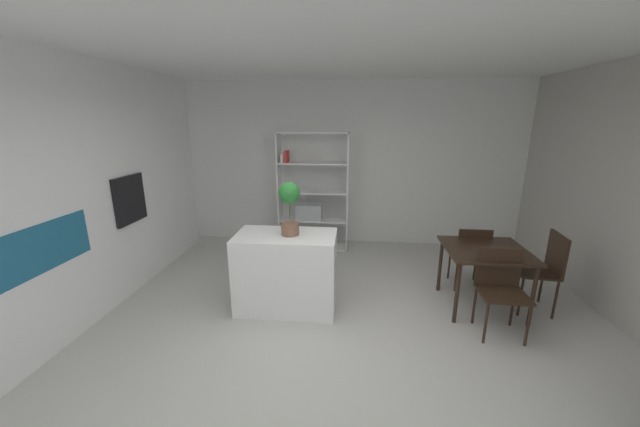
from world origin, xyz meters
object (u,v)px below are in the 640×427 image
(potted_plant_on_island, at_px, (290,203))
(open_bookshelf, at_px, (310,198))
(dining_chair_window_side, at_px, (545,265))
(dining_chair_near, at_px, (500,283))
(kitchen_island, at_px, (287,271))
(dining_table, at_px, (485,256))
(dining_chair_far, at_px, (471,252))
(built_in_oven, at_px, (130,199))

(potted_plant_on_island, xyz_separation_m, open_bookshelf, (-0.01, 2.02, -0.40))
(potted_plant_on_island, xyz_separation_m, dining_chair_window_side, (2.91, 0.21, -0.71))
(dining_chair_window_side, bearing_deg, dining_chair_near, -50.03)
(kitchen_island, relative_size, potted_plant_on_island, 1.89)
(dining_table, xyz_separation_m, dining_chair_far, (-0.00, 0.47, -0.14))
(potted_plant_on_island, relative_size, open_bookshelf, 0.30)
(open_bookshelf, xyz_separation_m, dining_chair_far, (2.26, -1.33, -0.37))
(kitchen_island, relative_size, dining_chair_near, 1.29)
(built_in_oven, bearing_deg, kitchen_island, -8.63)
(kitchen_island, distance_m, dining_chair_window_side, 2.98)
(kitchen_island, bearing_deg, dining_chair_near, -6.16)
(dining_chair_far, bearing_deg, kitchen_island, 17.77)
(dining_table, bearing_deg, open_bookshelf, 141.44)
(dining_chair_far, bearing_deg, built_in_oven, 6.18)
(dining_table, xyz_separation_m, dining_chair_window_side, (0.67, -0.01, -0.09))
(potted_plant_on_island, bearing_deg, dining_chair_window_side, 4.07)
(built_in_oven, height_order, dining_chair_far, built_in_oven)
(kitchen_island, bearing_deg, potted_plant_on_island, 0.03)
(kitchen_island, xyz_separation_m, dining_table, (2.30, 0.22, 0.20))
(built_in_oven, distance_m, dining_chair_window_side, 5.04)
(dining_chair_near, relative_size, dining_chair_window_side, 0.94)
(potted_plant_on_island, height_order, dining_table, potted_plant_on_island)
(dining_table, distance_m, dining_chair_far, 0.49)
(kitchen_island, relative_size, dining_table, 1.26)
(open_bookshelf, bearing_deg, built_in_oven, -140.48)
(kitchen_island, bearing_deg, dining_chair_far, 16.54)
(kitchen_island, bearing_deg, dining_table, 5.38)
(kitchen_island, distance_m, potted_plant_on_island, 0.83)
(dining_chair_far, bearing_deg, dining_chair_near, 91.46)
(open_bookshelf, height_order, dining_table, open_bookshelf)
(dining_table, relative_size, dining_chair_near, 1.02)
(built_in_oven, distance_m, potted_plant_on_island, 2.11)
(kitchen_island, relative_size, dining_chair_far, 1.34)
(kitchen_island, distance_m, dining_chair_near, 2.32)
(open_bookshelf, xyz_separation_m, dining_table, (2.26, -1.80, -0.23))
(built_in_oven, relative_size, kitchen_island, 0.52)
(kitchen_island, height_order, potted_plant_on_island, potted_plant_on_island)
(built_in_oven, relative_size, open_bookshelf, 0.30)
(open_bookshelf, distance_m, dining_chair_far, 2.65)
(built_in_oven, relative_size, dining_chair_window_side, 0.63)
(open_bookshelf, bearing_deg, dining_chair_window_side, -31.73)
(kitchen_island, height_order, dining_chair_near, kitchen_island)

